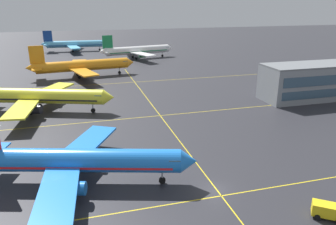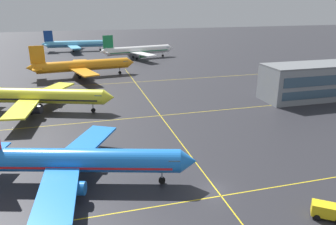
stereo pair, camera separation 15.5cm
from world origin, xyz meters
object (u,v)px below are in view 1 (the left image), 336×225
Objects in this scene: airliner_far_left_stand at (137,50)px; airliner_front_gate at (78,161)px; airliner_third_row at (82,66)px; airliner_far_right_stand at (75,44)px; airliner_second_row at (40,96)px; service_truck_red_van at (328,210)px.

airliner_front_gate is at bearing -104.91° from airliner_far_left_stand.
airliner_far_left_stand is (28.17, 35.88, -0.16)m from airliner_third_row.
airliner_third_row reaches higher than airliner_far_right_stand.
airliner_second_row reaches higher than airliner_front_gate.
airliner_second_row is 0.98× the size of airliner_far_left_stand.
airliner_far_left_stand is (30.83, 115.73, 0.19)m from airliner_front_gate.
airliner_second_row is at bearing -95.12° from airliner_far_right_stand.
airliner_far_left_stand is at bearing 62.14° from airliner_second_row.
airliner_second_row is 41.53m from airliner_third_row.
airliner_third_row is 1.06× the size of airliner_far_right_stand.
airliner_second_row is at bearing -106.55° from airliner_third_row.
airliner_far_right_stand is (-1.93, 70.70, -0.25)m from airliner_third_row.
airliner_third_row reaches higher than service_truck_red_van.
airliner_far_left_stand reaches higher than service_truck_red_van.
airliner_far_left_stand is at bearing -49.16° from airliner_far_right_stand.
airliner_third_row reaches higher than airliner_second_row.
airliner_second_row is 8.76× the size of service_truck_red_van.
airliner_third_row is 102.74m from service_truck_red_van.
airliner_far_left_stand is 8.96× the size of service_truck_red_van.
airliner_front_gate is at bearing -90.28° from airliner_far_right_stand.
airliner_second_row is (-9.18, 40.05, 0.20)m from airliner_front_gate.
service_truck_red_van is at bearing -54.62° from airliner_second_row.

